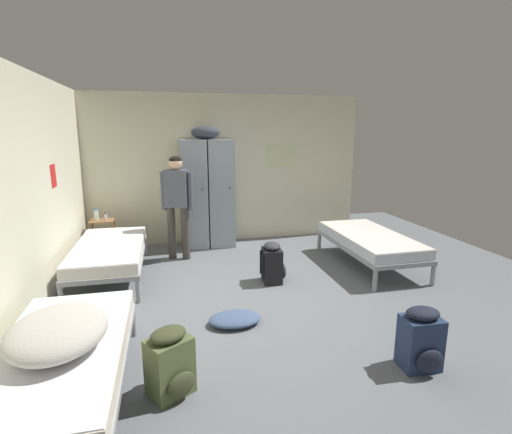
% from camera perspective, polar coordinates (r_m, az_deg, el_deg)
% --- Properties ---
extents(ground_plane, '(8.38, 8.38, 0.00)m').
position_cam_1_polar(ground_plane, '(4.83, 0.72, -11.73)').
color(ground_plane, slate).
extents(room_backdrop, '(4.95, 5.30, 2.62)m').
position_cam_1_polar(room_backdrop, '(5.61, -15.11, 5.21)').
color(room_backdrop, beige).
rests_on(room_backdrop, ground_plane).
extents(locker_bank, '(0.90, 0.55, 2.07)m').
position_cam_1_polar(locker_bank, '(6.73, -7.23, 3.78)').
color(locker_bank, '#8C99A3').
rests_on(locker_bank, ground_plane).
extents(shelf_unit, '(0.38, 0.30, 0.57)m').
position_cam_1_polar(shelf_unit, '(6.81, -21.66, -2.27)').
color(shelf_unit, brown).
rests_on(shelf_unit, ground_plane).
extents(bed_left_front, '(0.90, 1.90, 0.49)m').
position_cam_1_polar(bed_left_front, '(3.29, -26.86, -18.20)').
color(bed_left_front, gray).
rests_on(bed_left_front, ground_plane).
extents(bed_right, '(0.90, 1.90, 0.49)m').
position_cam_1_polar(bed_right, '(6.04, 16.41, -3.37)').
color(bed_right, gray).
rests_on(bed_right, ground_plane).
extents(bed_left_rear, '(0.90, 1.90, 0.49)m').
position_cam_1_polar(bed_left_rear, '(5.67, -20.82, -4.75)').
color(bed_left_rear, gray).
rests_on(bed_left_rear, ground_plane).
extents(bedding_heap, '(0.67, 0.80, 0.25)m').
position_cam_1_polar(bedding_heap, '(3.15, -27.25, -14.80)').
color(bedding_heap, '#B7B2A8').
rests_on(bedding_heap, bed_left_front).
extents(person_traveler, '(0.49, 0.31, 1.62)m').
position_cam_1_polar(person_traveler, '(6.08, -11.57, 2.75)').
color(person_traveler, '#3D3833').
rests_on(person_traveler, ground_plane).
extents(water_bottle, '(0.07, 0.07, 0.19)m').
position_cam_1_polar(water_bottle, '(6.78, -22.52, 0.28)').
color(water_bottle, silver).
rests_on(water_bottle, shelf_unit).
extents(lotion_bottle, '(0.05, 0.05, 0.13)m').
position_cam_1_polar(lotion_bottle, '(6.70, -21.31, -0.01)').
color(lotion_bottle, beige).
rests_on(lotion_bottle, shelf_unit).
extents(backpack_navy, '(0.33, 0.35, 0.55)m').
position_cam_1_polar(backpack_navy, '(3.71, 23.18, -16.36)').
color(backpack_navy, navy).
rests_on(backpack_navy, ground_plane).
extents(backpack_olive, '(0.40, 0.41, 0.55)m').
position_cam_1_polar(backpack_olive, '(3.21, -12.52, -20.39)').
color(backpack_olive, '#566038').
rests_on(backpack_olive, ground_plane).
extents(backpack_black, '(0.35, 0.34, 0.55)m').
position_cam_1_polar(backpack_black, '(5.21, 2.47, -6.83)').
color(backpack_black, black).
rests_on(backpack_black, ground_plane).
extents(clothes_pile_denim, '(0.55, 0.38, 0.11)m').
position_cam_1_polar(clothes_pile_denim, '(4.21, -3.14, -14.79)').
color(clothes_pile_denim, '#42567A').
rests_on(clothes_pile_denim, ground_plane).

